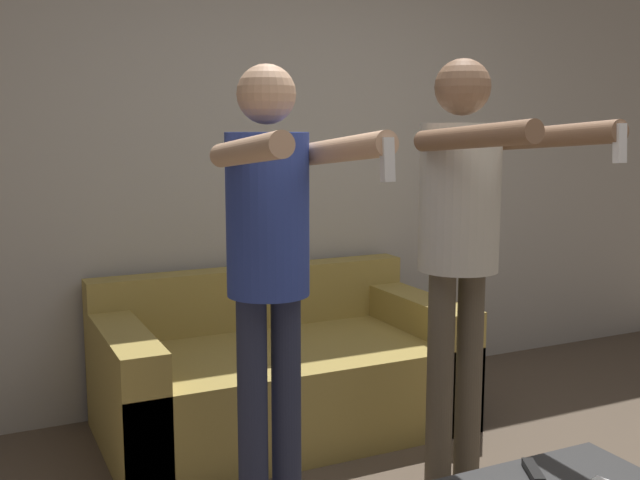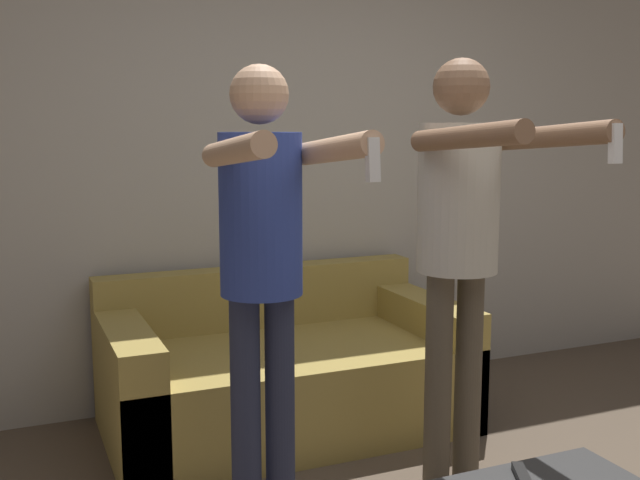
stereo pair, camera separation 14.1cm
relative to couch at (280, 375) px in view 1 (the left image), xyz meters
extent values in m
cube|color=#B7B2A8|center=(0.24, 0.51, 1.08)|extent=(6.40, 0.06, 2.70)
cube|color=#AD9347|center=(0.00, -0.03, -0.05)|extent=(1.75, 0.96, 0.43)
cube|color=#AD9347|center=(0.00, 0.36, 0.32)|extent=(1.75, 0.16, 0.32)
cube|color=#AD9347|center=(-0.77, -0.03, 0.04)|extent=(0.20, 0.96, 0.61)
cube|color=#AD9347|center=(0.77, -0.03, 0.04)|extent=(0.20, 0.96, 0.61)
cylinder|color=#282D47|center=(-0.48, -0.89, 0.18)|extent=(0.11, 0.11, 0.90)
cylinder|color=#282D47|center=(-0.35, -0.89, 0.18)|extent=(0.11, 0.11, 0.90)
cylinder|color=#2D429E|center=(-0.41, -0.89, 0.92)|extent=(0.29, 0.29, 0.58)
sphere|color=tan|center=(-0.41, -0.89, 1.34)|extent=(0.21, 0.21, 0.21)
cylinder|color=tan|center=(-0.58, -1.16, 1.15)|extent=(0.08, 0.54, 0.13)
cylinder|color=tan|center=(-0.24, -1.16, 1.15)|extent=(0.08, 0.54, 0.13)
cube|color=white|center=(-0.24, -1.43, 1.13)|extent=(0.04, 0.04, 0.13)
cylinder|color=brown|center=(0.34, -0.89, 0.19)|extent=(0.11, 0.11, 0.92)
cylinder|color=brown|center=(0.48, -0.89, 0.19)|extent=(0.11, 0.11, 0.92)
cylinder|color=beige|center=(0.41, -0.89, 0.95)|extent=(0.32, 0.32, 0.59)
sphere|color=brown|center=(0.41, -0.89, 1.38)|extent=(0.22, 0.22, 0.22)
cylinder|color=brown|center=(0.23, -1.21, 1.19)|extent=(0.08, 0.63, 0.12)
cylinder|color=brown|center=(0.59, -1.21, 1.19)|extent=(0.08, 0.63, 0.12)
cube|color=white|center=(0.59, -1.52, 1.17)|extent=(0.04, 0.04, 0.13)
cube|color=black|center=(0.19, -1.63, 0.15)|extent=(0.10, 0.15, 0.02)
camera|label=1|loc=(-1.38, -3.33, 1.22)|focal=42.00mm
camera|label=2|loc=(-1.25, -3.39, 1.22)|focal=42.00mm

